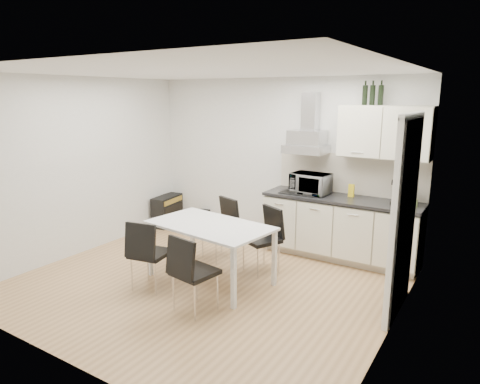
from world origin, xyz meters
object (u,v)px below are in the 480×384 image
object	(u,v)px
kitchenette	(345,203)
chair_far_left	(219,229)
dining_table	(210,230)
guitar_amp	(167,210)
chair_far_right	(261,241)
floor_speaker	(204,218)
chair_near_left	(151,254)
chair_near_right	(195,273)

from	to	relation	value
kitchenette	chair_far_left	distance (m)	1.85
dining_table	kitchenette	bearing A→B (deg)	61.33
guitar_amp	chair_far_right	bearing A→B (deg)	-28.93
chair_far_left	guitar_amp	distance (m)	1.96
chair_far_left	floor_speaker	xyz separation A→B (m)	(-1.10, 1.12, -0.28)
guitar_amp	chair_far_left	bearing A→B (deg)	-34.22
chair_far_right	chair_near_left	bearing A→B (deg)	77.98
chair_near_right	kitchenette	bearing A→B (deg)	79.46
kitchenette	chair_near_left	bearing A→B (deg)	-127.16
kitchenette	chair_far_left	world-z (taller)	kitchenette
dining_table	chair_near_left	distance (m)	0.78
chair_far_left	floor_speaker	world-z (taller)	chair_far_left
chair_near_right	floor_speaker	distance (m)	3.10
dining_table	chair_near_left	world-z (taller)	chair_near_left
kitchenette	chair_far_right	size ratio (longest dim) A/B	2.86
dining_table	guitar_amp	distance (m)	2.64
chair_far_right	chair_near_left	size ratio (longest dim) A/B	1.00
chair_far_right	guitar_amp	distance (m)	2.70
chair_near_left	floor_speaker	world-z (taller)	chair_near_left
chair_near_left	chair_near_right	size ratio (longest dim) A/B	1.00
dining_table	chair_near_right	distance (m)	0.84
dining_table	chair_near_right	bearing A→B (deg)	-58.41
chair_far_right	guitar_amp	xyz separation A→B (m)	(-2.51, 0.97, -0.17)
kitchenette	chair_far_left	bearing A→B (deg)	-148.15
dining_table	floor_speaker	xyz separation A→B (m)	(-1.44, 1.80, -0.52)
chair_near_right	guitar_amp	distance (m)	3.33
kitchenette	dining_table	bearing A→B (deg)	-126.09
kitchenette	chair_far_right	distance (m)	1.36
chair_far_right	floor_speaker	distance (m)	2.24
dining_table	chair_far_left	size ratio (longest dim) A/B	1.87
chair_far_right	chair_near_left	distance (m)	1.46
chair_near_right	guitar_amp	xyz separation A→B (m)	(-2.42, 2.28, -0.17)
guitar_amp	chair_near_left	bearing A→B (deg)	-60.60
kitchenette	guitar_amp	size ratio (longest dim) A/B	3.70
chair_near_left	guitar_amp	xyz separation A→B (m)	(-1.61, 2.12, -0.17)
kitchenette	dining_table	world-z (taller)	kitchenette
chair_far_left	chair_far_right	bearing A→B (deg)	-167.98
chair_far_right	floor_speaker	size ratio (longest dim) A/B	2.83
dining_table	chair_far_right	bearing A→B (deg)	61.67
floor_speaker	chair_far_left	bearing A→B (deg)	-60.81
dining_table	chair_far_left	xyz separation A→B (m)	(-0.34, 0.68, -0.24)
chair_near_left	chair_near_right	bearing A→B (deg)	-21.31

